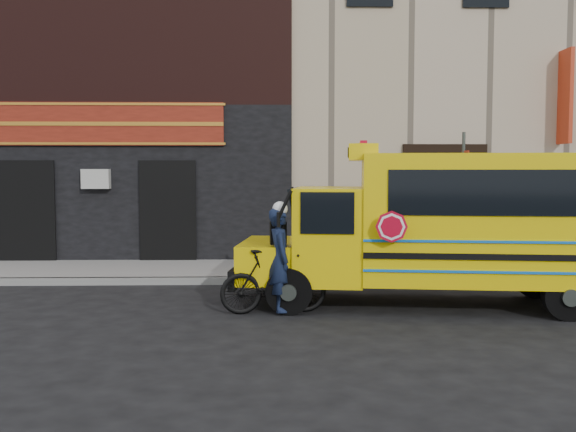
% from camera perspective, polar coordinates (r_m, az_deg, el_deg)
% --- Properties ---
extents(ground, '(120.00, 120.00, 0.00)m').
position_cam_1_polar(ground, '(11.49, 1.23, -8.30)').
color(ground, black).
rests_on(ground, ground).
extents(curb, '(40.00, 0.20, 0.15)m').
position_cam_1_polar(curb, '(14.02, 0.71, -5.74)').
color(curb, gray).
rests_on(curb, ground).
extents(sidewalk, '(40.00, 3.00, 0.15)m').
position_cam_1_polar(sidewalk, '(15.50, 0.49, -4.80)').
color(sidewalk, gray).
rests_on(sidewalk, ground).
extents(building, '(20.00, 10.70, 12.00)m').
position_cam_1_polar(building, '(21.98, -0.23, 13.64)').
color(building, tan).
rests_on(building, sidewalk).
extents(school_bus, '(7.11, 2.97, 2.92)m').
position_cam_1_polar(school_bus, '(11.93, 14.22, -0.63)').
color(school_bus, black).
rests_on(school_bus, ground).
extents(sign_pole, '(0.10, 0.29, 3.32)m').
position_cam_1_polar(sign_pole, '(14.90, 15.30, 1.46)').
color(sign_pole, '#383E39').
rests_on(sign_pole, ground).
extents(bicycle, '(1.90, 0.77, 1.11)m').
position_cam_1_polar(bicycle, '(11.08, -1.29, -5.83)').
color(bicycle, black).
rests_on(bicycle, ground).
extents(cyclist, '(0.52, 0.70, 1.77)m').
position_cam_1_polar(cyclist, '(11.01, -0.71, -4.15)').
color(cyclist, black).
rests_on(cyclist, ground).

